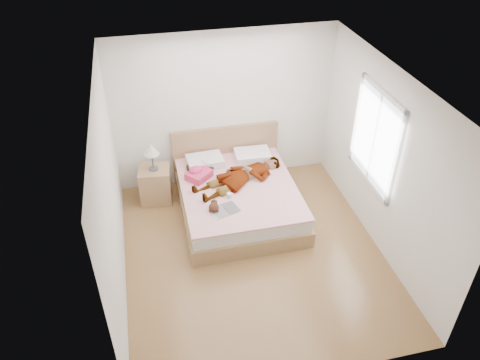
# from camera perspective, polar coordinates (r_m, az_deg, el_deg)

# --- Properties ---
(ground) EXTENTS (4.00, 4.00, 0.00)m
(ground) POSITION_cam_1_polar(r_m,az_deg,el_deg) (6.79, 1.62, -8.90)
(ground) COLOR #53341A
(ground) RESTS_ON ground
(woman) EXTENTS (1.69, 1.18, 0.22)m
(woman) POSITION_cam_1_polar(r_m,az_deg,el_deg) (7.25, 0.10, 0.75)
(woman) COLOR white
(woman) RESTS_ON bed
(hair) EXTENTS (0.51, 0.60, 0.08)m
(hair) POSITION_cam_1_polar(r_m,az_deg,el_deg) (7.57, -4.88, 1.67)
(hair) COLOR black
(hair) RESTS_ON bed
(phone) EXTENTS (0.08, 0.11, 0.06)m
(phone) POSITION_cam_1_polar(r_m,az_deg,el_deg) (7.45, -4.34, 2.51)
(phone) COLOR silver
(phone) RESTS_ON bed
(room_shell) EXTENTS (4.00, 4.00, 4.00)m
(room_shell) POSITION_cam_1_polar(r_m,az_deg,el_deg) (6.69, 16.15, 4.89)
(room_shell) COLOR white
(room_shell) RESTS_ON ground
(bed) EXTENTS (1.80, 2.08, 1.00)m
(bed) POSITION_cam_1_polar(r_m,az_deg,el_deg) (7.37, -0.32, -1.87)
(bed) COLOR olive
(bed) RESTS_ON ground
(towel) EXTENTS (0.47, 0.46, 0.19)m
(towel) POSITION_cam_1_polar(r_m,az_deg,el_deg) (7.34, -5.12, 0.77)
(towel) COLOR #E73E77
(towel) RESTS_ON bed
(magazine) EXTENTS (0.48, 0.38, 0.02)m
(magazine) POSITION_cam_1_polar(r_m,az_deg,el_deg) (6.71, -1.83, -3.67)
(magazine) COLOR silver
(magazine) RESTS_ON bed
(coffee_mug) EXTENTS (0.11, 0.09, 0.08)m
(coffee_mug) POSITION_cam_1_polar(r_m,az_deg,el_deg) (6.92, -1.29, -1.88)
(coffee_mug) COLOR silver
(coffee_mug) RESTS_ON bed
(plush_toy) EXTENTS (0.18, 0.24, 0.12)m
(plush_toy) POSITION_cam_1_polar(r_m,az_deg,el_deg) (6.68, -3.20, -3.23)
(plush_toy) COLOR #33170E
(plush_toy) RESTS_ON bed
(nightstand) EXTENTS (0.54, 0.49, 1.05)m
(nightstand) POSITION_cam_1_polar(r_m,az_deg,el_deg) (7.66, -10.29, -0.23)
(nightstand) COLOR olive
(nightstand) RESTS_ON ground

